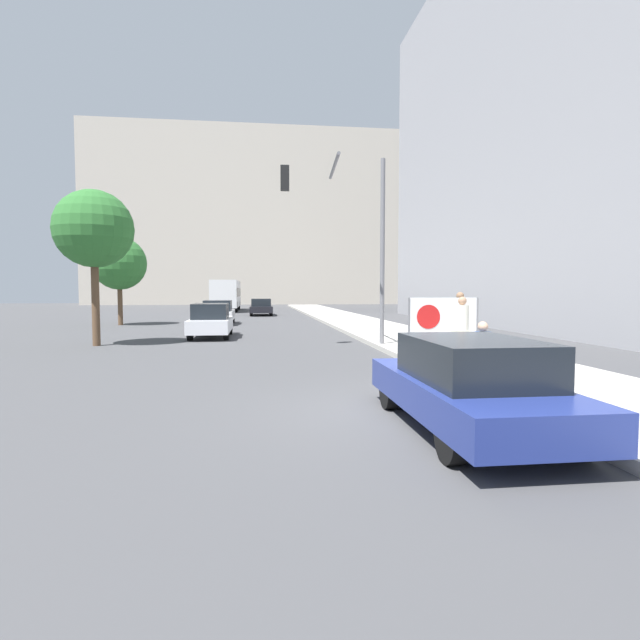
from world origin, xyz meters
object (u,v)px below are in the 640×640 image
(car_on_road_nearest, at_px, (211,321))
(traffic_light_pole, at_px, (348,219))
(pedestrian_behind, at_px, (460,321))
(parked_car_curbside, at_px, (469,384))
(car_on_road_midblock, at_px, (218,312))
(city_bus_on_road, at_px, (227,294))
(street_tree_near_curb, at_px, (94,230))
(protest_banner, at_px, (443,325))
(street_tree_midblock, at_px, (119,264))
(car_on_road_distant, at_px, (261,307))
(jogger_on_sidewalk, at_px, (462,329))
(seated_protester, at_px, (483,348))

(car_on_road_nearest, bearing_deg, traffic_light_pole, -43.86)
(pedestrian_behind, distance_m, parked_car_curbside, 8.32)
(car_on_road_midblock, height_order, city_bus_on_road, city_bus_on_road)
(parked_car_curbside, height_order, street_tree_near_curb, street_tree_near_curb)
(protest_banner, bearing_deg, street_tree_midblock, 128.06)
(pedestrian_behind, distance_m, street_tree_midblock, 22.00)
(car_on_road_nearest, xyz_separation_m, car_on_road_distant, (2.35, 19.76, -0.04))
(city_bus_on_road, bearing_deg, car_on_road_nearest, -87.91)
(jogger_on_sidewalk, distance_m, traffic_light_pole, 6.45)
(jogger_on_sidewalk, relative_size, parked_car_curbside, 0.38)
(car_on_road_nearest, distance_m, car_on_road_midblock, 8.93)
(traffic_light_pole, relative_size, city_bus_on_road, 0.57)
(car_on_road_midblock, height_order, car_on_road_distant, car_on_road_midblock)
(pedestrian_behind, bearing_deg, street_tree_near_curb, -151.44)
(street_tree_midblock, bearing_deg, car_on_road_midblock, 1.61)
(pedestrian_behind, relative_size, city_bus_on_road, 0.16)
(protest_banner, relative_size, city_bus_on_road, 0.19)
(seated_protester, relative_size, jogger_on_sidewalk, 0.70)
(jogger_on_sidewalk, xyz_separation_m, city_bus_on_road, (-8.38, 39.68, 0.72))
(protest_banner, xyz_separation_m, street_tree_midblock, (-13.49, 17.23, 2.62))
(car_on_road_distant, bearing_deg, pedestrian_behind, -78.00)
(pedestrian_behind, xyz_separation_m, protest_banner, (-0.82, -0.72, -0.05))
(seated_protester, distance_m, protest_banner, 3.80)
(seated_protester, distance_m, car_on_road_midblock, 22.35)
(seated_protester, xyz_separation_m, street_tree_midblock, (-12.96, 20.99, 2.85))
(seated_protester, height_order, parked_car_curbside, seated_protester)
(car_on_road_distant, bearing_deg, city_bus_on_road, 109.12)
(jogger_on_sidewalk, bearing_deg, seated_protester, 99.52)
(car_on_road_midblock, xyz_separation_m, car_on_road_distant, (2.72, 10.84, -0.03))
(parked_car_curbside, bearing_deg, city_bus_on_road, 97.80)
(car_on_road_midblock, distance_m, city_bus_on_road, 20.78)
(traffic_light_pole, height_order, street_tree_midblock, traffic_light_pole)
(seated_protester, xyz_separation_m, city_bus_on_road, (-7.92, 41.89, 0.95))
(traffic_light_pole, relative_size, street_tree_near_curb, 1.13)
(traffic_light_pole, relative_size, car_on_road_nearest, 1.50)
(protest_banner, relative_size, street_tree_midblock, 0.40)
(car_on_road_midblock, bearing_deg, street_tree_midblock, -178.39)
(car_on_road_nearest, relative_size, car_on_road_distant, 0.91)
(pedestrian_behind, xyz_separation_m, parked_car_curbside, (-3.10, -7.71, -0.43))
(parked_car_curbside, distance_m, city_bus_on_road, 45.56)
(jogger_on_sidewalk, xyz_separation_m, car_on_road_midblock, (-7.67, 18.94, -0.32))
(seated_protester, bearing_deg, city_bus_on_road, 117.68)
(protest_banner, distance_m, traffic_light_pole, 5.37)
(seated_protester, height_order, car_on_road_distant, car_on_road_distant)
(traffic_light_pole, distance_m, city_bus_on_road, 35.35)
(seated_protester, distance_m, street_tree_midblock, 24.84)
(traffic_light_pole, relative_size, street_tree_midblock, 1.23)
(protest_banner, height_order, traffic_light_pole, traffic_light_pole)
(street_tree_near_curb, bearing_deg, traffic_light_pole, -12.90)
(protest_banner, distance_m, parked_car_curbside, 7.36)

